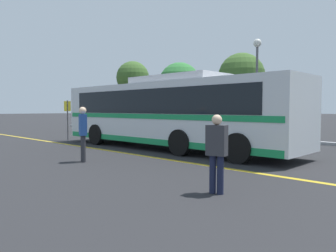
{
  "coord_description": "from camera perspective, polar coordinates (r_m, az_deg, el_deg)",
  "views": [
    {
      "loc": [
        10.95,
        -10.72,
        1.77
      ],
      "look_at": [
        0.91,
        -0.41,
        1.01
      ],
      "focal_mm": 35.0,
      "sensor_mm": 36.0,
      "label": 1
    }
  ],
  "objects": [
    {
      "name": "ground_plane",
      "position": [
        15.43,
        -1.37,
        -3.58
      ],
      "size": [
        220.0,
        220.0,
        0.0
      ],
      "primitive_type": "plane",
      "color": "#262628"
    },
    {
      "name": "lane_strip_0",
      "position": [
        13.03,
        -6.79,
        -4.81
      ],
      "size": [
        32.04,
        0.2,
        0.01
      ],
      "primitive_type": "cube",
      "rotation": [
        0.0,
        0.0,
        1.57
      ],
      "color": "gold",
      "rests_on": "ground_plane"
    },
    {
      "name": "curb_strip",
      "position": [
        19.67,
        13.38,
        -2.01
      ],
      "size": [
        40.04,
        0.36,
        0.15
      ],
      "primitive_type": "cube",
      "color": "#99999E",
      "rests_on": "ground_plane"
    },
    {
      "name": "transit_bus",
      "position": [
        14.38,
        0.04,
        2.5
      ],
      "size": [
        12.37,
        2.77,
        3.17
      ],
      "rotation": [
        0.0,
        0.0,
        1.58
      ],
      "color": "silver",
      "rests_on": "ground_plane"
    },
    {
      "name": "parked_car_0",
      "position": [
        27.44,
        -11.84,
        0.65
      ],
      "size": [
        4.59,
        2.22,
        1.28
      ],
      "rotation": [
        0.0,
        0.0,
        1.51
      ],
      "color": "olive",
      "rests_on": "ground_plane"
    },
    {
      "name": "parked_car_1",
      "position": [
        22.33,
        -3.03,
        0.36
      ],
      "size": [
        4.77,
        2.03,
        1.46
      ],
      "rotation": [
        0.0,
        0.0,
        -1.52
      ],
      "color": "#335B33",
      "rests_on": "ground_plane"
    },
    {
      "name": "pedestrian_0",
      "position": [
        6.88,
        8.47,
        -3.99
      ],
      "size": [
        0.46,
        0.31,
        1.65
      ],
      "rotation": [
        0.0,
        0.0,
        3.36
      ],
      "color": "#191E38",
      "rests_on": "ground_plane"
    },
    {
      "name": "pedestrian_1",
      "position": [
        11.24,
        -14.6,
        -0.74
      ],
      "size": [
        0.47,
        0.37,
        1.83
      ],
      "rotation": [
        0.0,
        0.0,
        2.73
      ],
      "color": "#2D2D33",
      "rests_on": "ground_plane"
    },
    {
      "name": "bus_stop_sign",
      "position": [
        19.26,
        -17.1,
        1.85
      ],
      "size": [
        0.07,
        0.4,
        2.25
      ],
      "rotation": [
        0.0,
        0.0,
        1.58
      ],
      "color": "#59595E",
      "rests_on": "ground_plane"
    },
    {
      "name": "street_lamp",
      "position": [
        20.13,
        15.24,
        9.76
      ],
      "size": [
        0.48,
        0.48,
        5.85
      ],
      "color": "#59595E",
      "rests_on": "ground_plane"
    },
    {
      "name": "tree_0",
      "position": [
        24.66,
        12.67,
        8.42
      ],
      "size": [
        3.37,
        3.37,
        5.83
      ],
      "color": "#513823",
      "rests_on": "ground_plane"
    },
    {
      "name": "tree_1",
      "position": [
        26.75,
        2.02,
        7.4
      ],
      "size": [
        3.38,
        3.38,
        5.52
      ],
      "color": "#513823",
      "rests_on": "ground_plane"
    },
    {
      "name": "tree_2",
      "position": [
        30.36,
        -6.16,
        8.3
      ],
      "size": [
        3.0,
        3.0,
        6.1
      ],
      "color": "#513823",
      "rests_on": "ground_plane"
    }
  ]
}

